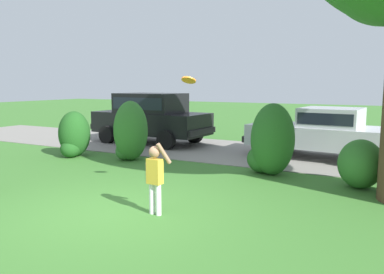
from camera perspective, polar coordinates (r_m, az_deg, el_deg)
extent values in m
plane|color=#3D752D|center=(7.01, -11.32, -11.03)|extent=(80.00, 80.00, 0.00)
cube|color=gray|center=(12.82, 8.17, -2.28)|extent=(28.00, 4.40, 0.02)
ellipsoid|color=#1E511C|center=(12.53, -17.18, 0.46)|extent=(0.97, 0.98, 1.42)
ellipsoid|color=#1E511C|center=(12.39, -17.73, -1.68)|extent=(0.61, 0.61, 0.55)
ellipsoid|color=#33702B|center=(11.47, -9.14, 0.94)|extent=(0.96, 1.10, 1.77)
ellipsoid|color=#33702B|center=(11.61, -9.95, -2.11)|extent=(0.59, 0.59, 0.53)
ellipsoid|color=#286023|center=(9.66, 11.97, -0.35)|extent=(1.08, 1.05, 1.80)
ellipsoid|color=#286023|center=(9.95, 10.49, -3.25)|extent=(0.79, 0.79, 0.71)
ellipsoid|color=#33702B|center=(9.09, 23.91, -3.69)|extent=(0.95, 1.09, 1.07)
cube|color=silver|center=(12.26, 18.57, 0.10)|extent=(4.35, 2.21, 0.64)
cube|color=silver|center=(12.13, 20.13, 2.80)|extent=(1.82, 1.76, 0.56)
cube|color=black|center=(12.13, 20.13, 2.80)|extent=(1.69, 1.77, 0.34)
cylinder|color=black|center=(11.83, 11.22, -1.77)|extent=(0.62, 0.27, 0.60)
cylinder|color=black|center=(13.58, 14.19, -0.63)|extent=(0.62, 0.27, 0.60)
cylinder|color=black|center=(11.15, 23.74, -2.89)|extent=(0.62, 0.27, 0.60)
cylinder|color=black|center=(12.98, 25.11, -1.52)|extent=(0.62, 0.27, 0.60)
cube|color=black|center=(12.98, 9.36, 0.10)|extent=(0.28, 1.75, 0.20)
cube|color=black|center=(14.69, -6.20, 2.16)|extent=(4.62, 2.15, 0.80)
cube|color=black|center=(14.64, -6.24, 5.12)|extent=(2.58, 1.79, 0.72)
cube|color=black|center=(14.64, -6.24, 5.12)|extent=(2.39, 1.80, 0.43)
cylinder|color=black|center=(14.96, -12.61, 0.34)|extent=(0.69, 0.27, 0.68)
cylinder|color=black|center=(16.34, -7.99, 1.08)|extent=(0.69, 0.27, 0.68)
cylinder|color=black|center=(13.17, -3.91, -0.49)|extent=(0.69, 0.27, 0.68)
cylinder|color=black|center=(14.72, 0.38, 0.41)|extent=(0.69, 0.27, 0.68)
cube|color=black|center=(16.22, -12.57, 1.84)|extent=(0.24, 1.75, 0.20)
cube|color=black|center=(13.43, 1.53, 0.81)|extent=(0.24, 1.75, 0.20)
cylinder|color=white|center=(6.78, -6.00, -9.13)|extent=(0.10, 0.10, 0.55)
cylinder|color=white|center=(6.70, -5.05, -9.33)|extent=(0.10, 0.10, 0.55)
cube|color=gold|center=(6.61, -5.58, -5.13)|extent=(0.27, 0.18, 0.44)
sphere|color=#A37556|center=(6.54, -5.62, -2.22)|extent=(0.20, 0.20, 0.20)
cylinder|color=#A37556|center=(6.49, -4.24, -2.47)|extent=(0.21, 0.23, 0.39)
cylinder|color=#A37556|center=(6.72, -6.66, -5.37)|extent=(0.07, 0.07, 0.36)
cylinder|color=orange|center=(7.28, -0.51, 8.51)|extent=(0.28, 0.26, 0.15)
cylinder|color=yellow|center=(7.28, -0.51, 8.54)|extent=(0.16, 0.15, 0.10)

